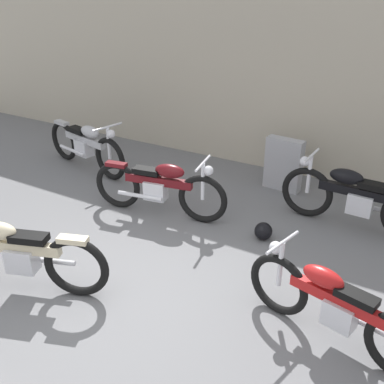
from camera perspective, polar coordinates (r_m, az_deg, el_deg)
The scene contains 9 objects.
ground_plane at distance 5.23m, azimuth -8.55°, elevation -13.61°, with size 40.00×40.00×0.00m, color slate.
building_wall at distance 8.26m, azimuth 11.20°, elevation 14.41°, with size 18.00×0.30×3.44m, color #B2A893.
stone_marker at distance 7.65m, azimuth 11.67°, elevation 3.49°, with size 0.63×0.20×0.90m, color #9E9EA3.
helmet at distance 6.26m, azimuth 9.14°, elevation -4.97°, with size 0.25×0.25×0.25m, color black.
motorcycle_silver at distance 8.53m, azimuth -13.46°, elevation 5.89°, with size 2.19×0.73×1.00m.
motorcycle_black at distance 6.69m, azimuth 20.28°, elevation -0.75°, with size 2.23×0.62×1.00m.
motorcycle_cream at distance 5.47m, azimuth -21.73°, elevation -7.37°, with size 2.08×0.95×0.98m.
motorcycle_maroon at distance 6.66m, azimuth -4.16°, elevation 0.64°, with size 2.13×0.68×0.96m.
motorcycle_red at distance 4.64m, azimuth 17.81°, elevation -13.76°, with size 1.97×0.70×0.90m.
Camera 1 is at (2.65, -3.06, 3.31)m, focal length 41.55 mm.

